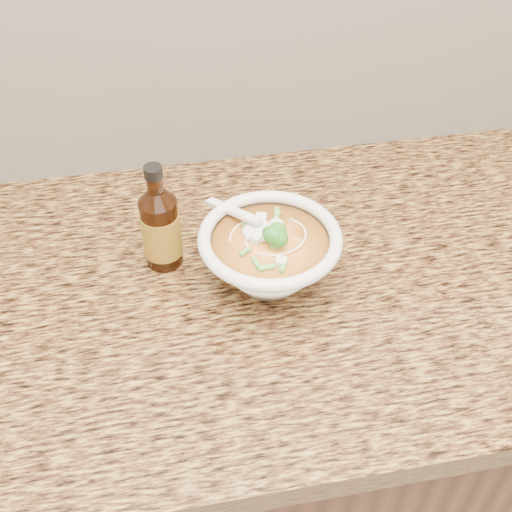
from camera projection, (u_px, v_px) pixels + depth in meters
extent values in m
cube|color=beige|center=(234.00, 24.00, 1.02)|extent=(4.00, 0.02, 0.50)
cube|color=black|center=(268.00, 437.00, 1.29)|extent=(4.00, 0.65, 0.86)
cube|color=olive|center=(271.00, 282.00, 0.98)|extent=(4.00, 0.68, 0.04)
cylinder|color=white|center=(269.00, 278.00, 0.95)|extent=(0.08, 0.08, 0.01)
torus|color=white|center=(270.00, 238.00, 0.90)|extent=(0.20, 0.20, 0.02)
torus|color=beige|center=(278.00, 239.00, 0.91)|extent=(0.10, 0.10, 0.00)
torus|color=beige|center=(280.00, 238.00, 0.91)|extent=(0.12, 0.12, 0.00)
torus|color=beige|center=(257.00, 245.00, 0.90)|extent=(0.11, 0.11, 0.00)
torus|color=beige|center=(255.00, 239.00, 0.91)|extent=(0.15, 0.15, 0.00)
torus|color=beige|center=(278.00, 247.00, 0.90)|extent=(0.13, 0.13, 0.00)
torus|color=beige|center=(285.00, 251.00, 0.90)|extent=(0.11, 0.11, 0.00)
torus|color=beige|center=(268.00, 254.00, 0.90)|extent=(0.10, 0.10, 0.00)
torus|color=beige|center=(262.00, 249.00, 0.91)|extent=(0.05, 0.05, 0.00)
cube|color=silver|center=(291.00, 238.00, 0.90)|extent=(0.01, 0.01, 0.01)
cube|color=silver|center=(287.00, 220.00, 0.93)|extent=(0.02, 0.02, 0.02)
cube|color=silver|center=(261.00, 246.00, 0.89)|extent=(0.02, 0.02, 0.02)
cube|color=silver|center=(235.00, 243.00, 0.89)|extent=(0.02, 0.02, 0.01)
cube|color=silver|center=(292.00, 249.00, 0.88)|extent=(0.02, 0.02, 0.02)
cube|color=silver|center=(267.00, 226.00, 0.92)|extent=(0.02, 0.02, 0.01)
ellipsoid|color=#196014|center=(275.00, 236.00, 0.88)|extent=(0.04, 0.04, 0.03)
cylinder|color=#58B646|center=(281.00, 258.00, 0.87)|extent=(0.02, 0.02, 0.01)
cylinder|color=#58B646|center=(255.00, 247.00, 0.89)|extent=(0.02, 0.02, 0.01)
cylinder|color=#58B646|center=(287.00, 247.00, 0.89)|extent=(0.02, 0.02, 0.01)
cylinder|color=#58B646|center=(295.00, 234.00, 0.91)|extent=(0.02, 0.02, 0.01)
cylinder|color=#58B646|center=(269.00, 266.00, 0.86)|extent=(0.02, 0.01, 0.01)
cylinder|color=#58B646|center=(251.00, 223.00, 0.92)|extent=(0.02, 0.02, 0.01)
cylinder|color=#58B646|center=(256.00, 250.00, 0.88)|extent=(0.01, 0.02, 0.01)
ellipsoid|color=white|center=(258.00, 231.00, 0.91)|extent=(0.05, 0.05, 0.02)
cube|color=white|center=(233.00, 211.00, 0.93)|extent=(0.07, 0.10, 0.03)
cylinder|color=#341507|center=(161.00, 232.00, 0.95)|extent=(0.07, 0.07, 0.12)
cylinder|color=#341507|center=(155.00, 184.00, 0.88)|extent=(0.03, 0.03, 0.02)
cylinder|color=black|center=(153.00, 172.00, 0.87)|extent=(0.03, 0.03, 0.02)
cylinder|color=red|center=(162.00, 233.00, 0.95)|extent=(0.08, 0.08, 0.07)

